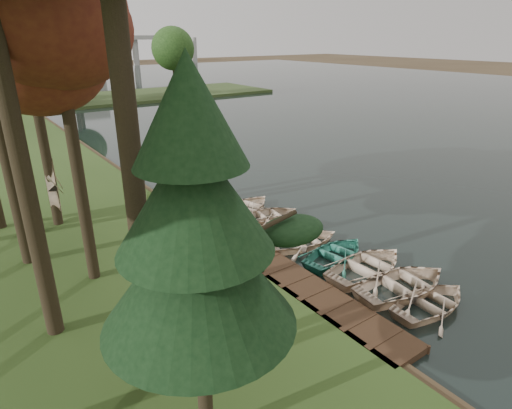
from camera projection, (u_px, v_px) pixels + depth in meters
ground at (279, 245)px, 18.98m from camera, size 300.00×300.00×0.00m
water at (372, 114)px, 50.34m from camera, size 130.00×200.00×0.05m
boardwalk at (250, 252)px, 18.06m from camera, size 1.60×16.00×0.30m
peninsula at (104, 99)px, 60.95m from camera, size 50.00×14.00×0.45m
far_trees at (73, 53)px, 56.85m from camera, size 45.60×5.60×8.80m
bridge at (34, 42)px, 113.56m from camera, size 95.90×4.00×8.60m
building_a at (81, 34)px, 137.54m from camera, size 10.00×8.00×18.00m
rowboat_0 at (432, 300)px, 14.39m from camera, size 3.34×2.44×0.68m
rowboat_1 at (404, 282)px, 15.29m from camera, size 4.27×3.29×0.82m
rowboat_2 at (368, 264)px, 16.52m from camera, size 4.00×2.96×0.80m
rowboat_3 at (336, 252)px, 17.56m from camera, size 3.71×2.92×0.70m
rowboat_4 at (303, 239)px, 18.69m from camera, size 3.87×3.10×0.71m
rowboat_5 at (279, 224)px, 19.95m from camera, size 4.65×3.86×0.83m
rowboat_6 at (268, 214)px, 21.24m from camera, size 3.68×2.87×0.70m
rowboat_7 at (247, 205)px, 22.41m from camera, size 3.92×3.29×0.70m
stored_rowboat at (60, 215)px, 20.65m from camera, size 3.47×2.79×0.64m
tree_2 at (56, 38)px, 12.90m from camera, size 4.46×4.46×10.30m
tree_4 at (17, 3)px, 16.93m from camera, size 4.68×4.68×11.66m
pine_tree at (195, 228)px, 7.69m from camera, size 3.80×3.80×8.23m
reeds_0 at (234, 313)px, 12.97m from camera, size 0.60×0.60×1.07m
reeds_1 at (180, 274)px, 15.25m from camera, size 0.60×0.60×0.91m
reeds_2 at (162, 201)px, 21.64m from camera, size 0.60×0.60×1.10m
reeds_3 at (151, 196)px, 22.76m from camera, size 0.60×0.60×0.86m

